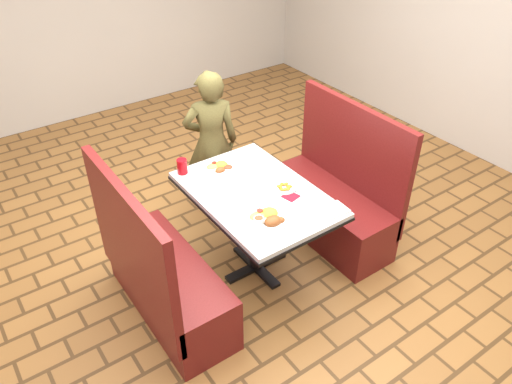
% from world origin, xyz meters
% --- Properties ---
extents(room, '(7.00, 7.04, 2.82)m').
position_xyz_m(room, '(0.00, 0.00, 1.91)').
color(room, brown).
rests_on(room, ground).
extents(dining_table, '(0.81, 1.21, 0.75)m').
position_xyz_m(dining_table, '(0.00, 0.00, 0.65)').
color(dining_table, silver).
rests_on(dining_table, ground).
extents(booth_bench_left, '(0.47, 1.20, 1.17)m').
position_xyz_m(booth_bench_left, '(-0.80, 0.00, 0.33)').
color(booth_bench_left, maroon).
rests_on(booth_bench_left, ground).
extents(booth_bench_right, '(0.47, 1.20, 1.17)m').
position_xyz_m(booth_bench_right, '(0.80, 0.00, 0.33)').
color(booth_bench_right, maroon).
rests_on(booth_bench_right, ground).
extents(diner_person, '(0.57, 0.48, 1.33)m').
position_xyz_m(diner_person, '(0.19, 0.95, 0.66)').
color(diner_person, brown).
rests_on(diner_person, ground).
extents(near_dinner_plate, '(0.29, 0.29, 0.09)m').
position_xyz_m(near_dinner_plate, '(-0.12, -0.32, 0.78)').
color(near_dinner_plate, white).
rests_on(near_dinner_plate, dining_table).
extents(far_dinner_plate, '(0.24, 0.24, 0.06)m').
position_xyz_m(far_dinner_plate, '(-0.04, 0.42, 0.77)').
color(far_dinner_plate, white).
rests_on(far_dinner_plate, dining_table).
extents(plantain_plate, '(0.16, 0.16, 0.03)m').
position_xyz_m(plantain_plate, '(0.19, -0.09, 0.76)').
color(plantain_plate, white).
rests_on(plantain_plate, dining_table).
extents(maroon_napkin, '(0.12, 0.12, 0.00)m').
position_xyz_m(maroon_napkin, '(0.17, -0.19, 0.75)').
color(maroon_napkin, maroon).
rests_on(maroon_napkin, dining_table).
extents(spoon_utensil, '(0.03, 0.14, 0.00)m').
position_xyz_m(spoon_utensil, '(0.25, -0.20, 0.76)').
color(spoon_utensil, silver).
rests_on(spoon_utensil, dining_table).
extents(red_tumbler, '(0.08, 0.08, 0.12)m').
position_xyz_m(red_tumbler, '(-0.31, 0.53, 0.81)').
color(red_tumbler, '#B10B13').
rests_on(red_tumbler, dining_table).
extents(paper_napkin, '(0.21, 0.16, 0.01)m').
position_xyz_m(paper_napkin, '(0.30, -0.49, 0.76)').
color(paper_napkin, silver).
rests_on(paper_napkin, dining_table).
extents(knife_utensil, '(0.03, 0.17, 0.00)m').
position_xyz_m(knife_utensil, '(-0.08, -0.33, 0.76)').
color(knife_utensil, silver).
rests_on(knife_utensil, dining_table).
extents(fork_utensil, '(0.07, 0.15, 0.00)m').
position_xyz_m(fork_utensil, '(-0.05, -0.36, 0.76)').
color(fork_utensil, '#B8B8BC').
rests_on(fork_utensil, dining_table).
extents(lettuce_shreds, '(0.28, 0.32, 0.00)m').
position_xyz_m(lettuce_shreds, '(0.04, 0.06, 0.75)').
color(lettuce_shreds, '#78AF46').
rests_on(lettuce_shreds, dining_table).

